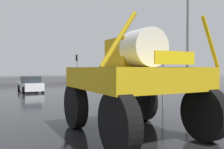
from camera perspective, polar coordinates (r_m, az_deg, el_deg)
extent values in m
plane|color=black|center=(18.31, -15.71, -5.73)|extent=(120.00, 120.00, 0.00)
cylinder|color=black|center=(9.58, -8.53, -7.11)|extent=(0.43, 1.73, 1.73)
cylinder|color=black|center=(10.94, 7.07, -6.02)|extent=(0.43, 1.73, 1.73)
cylinder|color=black|center=(6.44, 1.50, -11.39)|extent=(0.43, 1.73, 1.73)
cylinder|color=black|center=(8.33, 20.72, -8.50)|extent=(0.43, 1.73, 1.73)
cube|color=gold|center=(8.56, 5.05, -0.75)|extent=(3.64, 4.21, 0.73)
cube|color=#A98611|center=(8.94, 3.58, 4.98)|extent=(1.15, 1.48, 1.02)
cylinder|color=silver|center=(8.07, 7.37, 6.16)|extent=(1.27, 1.05, 1.25)
cylinder|color=gold|center=(6.16, 1.57, 8.27)|extent=(1.05, 0.13, 1.46)
cylinder|color=gold|center=(8.20, 21.95, 7.01)|extent=(0.79, 0.13, 1.59)
cube|color=yellow|center=(6.86, 14.50, 3.78)|extent=(1.38, 0.06, 0.36)
cube|color=silver|center=(24.97, -18.47, -2.60)|extent=(1.82, 4.15, 0.70)
cube|color=#23282D|center=(24.78, -18.42, -1.08)|extent=(1.62, 2.14, 0.64)
cylinder|color=black|center=(26.17, -20.85, -2.93)|extent=(0.20, 0.60, 0.60)
cylinder|color=black|center=(26.47, -17.21, -2.85)|extent=(0.20, 0.60, 0.60)
cylinder|color=black|center=(23.51, -19.88, -3.42)|extent=(0.20, 0.60, 0.60)
cylinder|color=black|center=(23.85, -15.84, -3.32)|extent=(0.20, 0.60, 0.60)
cylinder|color=slate|center=(14.60, 11.80, -0.13)|extent=(0.11, 0.11, 3.76)
cube|color=black|center=(14.79, 11.30, 5.17)|extent=(0.24, 0.32, 0.84)
sphere|color=red|center=(14.96, 10.84, 6.17)|extent=(0.17, 0.17, 0.17)
sphere|color=#3C2403|center=(14.94, 10.84, 5.14)|extent=(0.17, 0.17, 0.17)
sphere|color=black|center=(14.93, 10.83, 4.10)|extent=(0.17, 0.17, 0.17)
cylinder|color=slate|center=(33.13, -8.06, 1.16)|extent=(0.11, 0.11, 4.16)
cube|color=black|center=(33.35, -8.20, 3.84)|extent=(0.24, 0.32, 0.84)
sphere|color=red|center=(33.54, -8.31, 4.29)|extent=(0.17, 0.17, 0.17)
sphere|color=#3C2403|center=(33.53, -8.31, 3.83)|extent=(0.17, 0.17, 0.17)
sphere|color=black|center=(33.52, -8.30, 3.37)|extent=(0.17, 0.17, 0.17)
cylinder|color=slate|center=(17.93, 17.22, 7.37)|extent=(0.18, 0.18, 8.28)
cube|color=#59595B|center=(39.37, -22.18, -1.25)|extent=(32.93, 0.24, 0.90)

